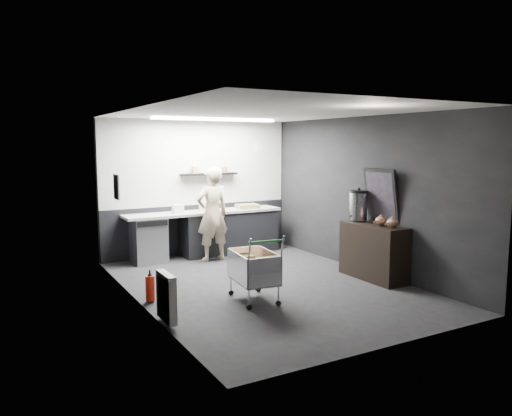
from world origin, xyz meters
TOP-DOWN VIEW (x-y plane):
  - floor at (0.00, 0.00)m, footprint 5.50×5.50m
  - ceiling at (0.00, 0.00)m, footprint 5.50×5.50m
  - wall_back at (0.00, 2.75)m, footprint 5.50×0.00m
  - wall_front at (0.00, -2.75)m, footprint 5.50×0.00m
  - wall_left at (-2.00, 0.00)m, footprint 0.00×5.50m
  - wall_right at (2.00, 0.00)m, footprint 0.00×5.50m
  - kitchen_wall_panel at (0.00, 2.73)m, footprint 3.95×0.02m
  - dado_panel at (0.00, 2.73)m, footprint 3.95×0.02m
  - floating_shelf at (0.20, 2.62)m, footprint 1.20×0.22m
  - wall_clock at (1.40, 2.72)m, footprint 0.20×0.03m
  - poster at (-1.98, 1.30)m, footprint 0.02×0.30m
  - poster_red_band at (-1.98, 1.30)m, footprint 0.02×0.22m
  - radiator at (-1.94, -0.90)m, footprint 0.10×0.50m
  - ceiling_strip at (0.00, 1.85)m, footprint 2.40×0.20m
  - prep_counter at (0.14, 2.42)m, footprint 3.20×0.61m
  - person at (-0.03, 1.97)m, footprint 0.68×0.47m
  - shopping_cart at (-0.54, -0.59)m, footprint 0.61×0.92m
  - sideboard at (1.76, -0.50)m, footprint 0.52×1.22m
  - fire_extinguisher at (-1.85, 0.06)m, footprint 0.13×0.13m
  - cardboard_box at (0.94, 2.37)m, footprint 0.47×0.38m
  - pink_tub at (-0.02, 2.42)m, footprint 0.18×0.18m
  - white_container at (-0.57, 2.37)m, footprint 0.19×0.15m

SIDE VIEW (x-z plane):
  - floor at x=0.00m, z-range 0.00..0.00m
  - fire_extinguisher at x=-1.85m, z-range -0.01..0.44m
  - radiator at x=-1.94m, z-range 0.05..0.65m
  - shopping_cart at x=-0.54m, z-range -0.02..0.93m
  - prep_counter at x=0.14m, z-range 0.01..0.91m
  - dado_panel at x=0.00m, z-range 0.00..1.00m
  - sideboard at x=1.76m, z-range -0.33..1.49m
  - person at x=-0.03m, z-range 0.00..1.80m
  - cardboard_box at x=0.94m, z-range 0.90..0.99m
  - white_container at x=-0.57m, z-range 0.90..1.07m
  - pink_tub at x=-0.02m, z-range 0.90..1.08m
  - wall_back at x=0.00m, z-range -1.40..4.10m
  - wall_front at x=0.00m, z-range -1.40..4.10m
  - wall_left at x=-2.00m, z-range -1.40..4.10m
  - wall_right at x=2.00m, z-range -1.40..4.10m
  - poster at x=-1.98m, z-range 1.35..1.75m
  - floating_shelf at x=0.20m, z-range 1.60..1.64m
  - poster_red_band at x=-1.98m, z-range 1.57..1.67m
  - kitchen_wall_panel at x=0.00m, z-range 1.00..2.70m
  - wall_clock at x=1.40m, z-range 2.05..2.25m
  - ceiling_strip at x=0.00m, z-range 2.65..2.69m
  - ceiling at x=0.00m, z-range 2.70..2.70m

